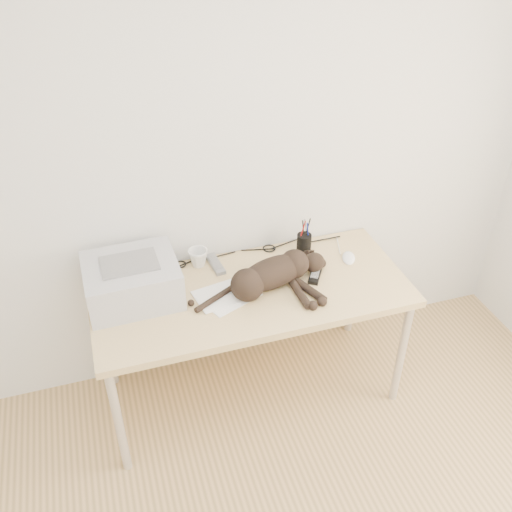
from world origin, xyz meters
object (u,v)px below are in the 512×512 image
object	(u,v)px
printer	(132,280)
mouse	(349,256)
mug	(198,258)
pen_cup	(304,243)
desk	(246,299)
cat	(270,276)

from	to	relation	value
printer	mouse	xyz separation A→B (m)	(1.15, -0.03, -0.08)
mug	mouse	xyz separation A→B (m)	(0.79, -0.19, -0.03)
mouse	printer	bearing A→B (deg)	-158.75
mug	pen_cup	bearing A→B (deg)	-4.86
printer	mug	distance (m)	0.40
desk	mug	world-z (taller)	mug
desk	pen_cup	size ratio (longest dim) A/B	7.79
desk	printer	xyz separation A→B (m)	(-0.57, 0.03, 0.24)
printer	mug	world-z (taller)	printer
pen_cup	mug	bearing A→B (deg)	175.14
printer	mouse	distance (m)	1.16
desk	pen_cup	distance (m)	0.44
cat	printer	bearing A→B (deg)	154.22
desk	printer	world-z (taller)	printer
mouse	mug	bearing A→B (deg)	-170.81
cat	mouse	world-z (taller)	cat
desk	pen_cup	xyz separation A→B (m)	(0.37, 0.14, 0.19)
mouse	pen_cup	bearing A→B (deg)	169.02
desk	cat	bearing A→B (deg)	-47.99
mug	pen_cup	size ratio (longest dim) A/B	0.51
cat	pen_cup	world-z (taller)	pen_cup
cat	mouse	size ratio (longest dim) A/B	6.21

